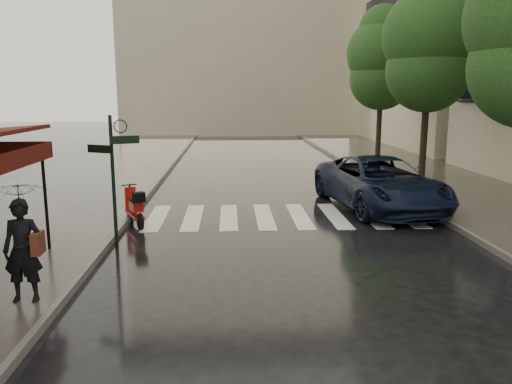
{
  "coord_description": "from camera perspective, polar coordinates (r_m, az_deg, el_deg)",
  "views": [
    {
      "loc": [
        1.45,
        -8.31,
        3.53
      ],
      "look_at": [
        2.03,
        2.63,
        1.4
      ],
      "focal_mm": 35.0,
      "sensor_mm": 36.0,
      "label": 1
    }
  ],
  "objects": [
    {
      "name": "ground",
      "position": [
        9.15,
        -12.17,
        -11.97
      ],
      "size": [
        120.0,
        120.0,
        0.0
      ],
      "primitive_type": "plane",
      "color": "black",
      "rests_on": "ground"
    },
    {
      "name": "sidewalk_near",
      "position": [
        21.45,
        -19.1,
        1.09
      ],
      "size": [
        6.0,
        60.0,
        0.12
      ],
      "primitive_type": "cube",
      "color": "#38332D",
      "rests_on": "ground"
    },
    {
      "name": "sidewalk_far",
      "position": [
        22.41,
        20.15,
        1.42
      ],
      "size": [
        5.5,
        60.0,
        0.12
      ],
      "primitive_type": "cube",
      "color": "#38332D",
      "rests_on": "ground"
    },
    {
      "name": "curb_near",
      "position": [
        20.8,
        -11.0,
        1.25
      ],
      "size": [
        0.12,
        60.0,
        0.16
      ],
      "primitive_type": "cube",
      "color": "#595651",
      "rests_on": "ground"
    },
    {
      "name": "curb_far",
      "position": [
        21.46,
        13.26,
        1.45
      ],
      "size": [
        0.12,
        60.0,
        0.16
      ],
      "primitive_type": "cube",
      "color": "#595651",
      "rests_on": "ground"
    },
    {
      "name": "crosswalk",
      "position": [
        14.82,
        2.97,
        -2.77
      ],
      "size": [
        7.85,
        3.2,
        0.01
      ],
      "color": "silver",
      "rests_on": "ground"
    },
    {
      "name": "signpost",
      "position": [
        11.74,
        -16.01,
        2.26
      ],
      "size": [
        1.17,
        0.29,
        3.1
      ],
      "color": "black",
      "rests_on": "ground"
    },
    {
      "name": "haussmann_far",
      "position": [
        37.9,
        21.63,
        18.96
      ],
      "size": [
        8.0,
        16.0,
        18.5
      ],
      "primitive_type": "cube",
      "color": "#C2B594",
      "rests_on": "ground"
    },
    {
      "name": "backdrop_building",
      "position": [
        46.78,
        -1.17,
        18.97
      ],
      "size": [
        22.0,
        6.0,
        20.0
      ],
      "primitive_type": "cube",
      "color": "#C2B594",
      "rests_on": "ground"
    },
    {
      "name": "tree_mid",
      "position": [
        21.94,
        19.26,
        15.81
      ],
      "size": [
        3.8,
        3.8,
        8.34
      ],
      "color": "black",
      "rests_on": "sidewalk_far"
    },
    {
      "name": "tree_far",
      "position": [
        28.59,
        14.21,
        14.55
      ],
      "size": [
        3.8,
        3.8,
        8.16
      ],
      "color": "black",
      "rests_on": "sidewalk_far"
    },
    {
      "name": "pedestrian_with_umbrella",
      "position": [
        9.0,
        -25.48,
        -1.3
      ],
      "size": [
        1.06,
        1.08,
        2.5
      ],
      "rotation": [
        0.0,
        0.0,
        0.02
      ],
      "color": "black",
      "rests_on": "sidewalk_near"
    },
    {
      "name": "scooter",
      "position": [
        14.08,
        -13.66,
        -1.78
      ],
      "size": [
        0.84,
        1.5,
        1.05
      ],
      "rotation": [
        0.0,
        0.0,
        0.42
      ],
      "color": "black",
      "rests_on": "ground"
    },
    {
      "name": "parked_car",
      "position": [
        16.2,
        13.94,
        1.01
      ],
      "size": [
        3.49,
        6.15,
        1.62
      ],
      "primitive_type": "imported",
      "rotation": [
        0.0,
        0.0,
        0.14
      ],
      "color": "black",
      "rests_on": "ground"
    }
  ]
}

